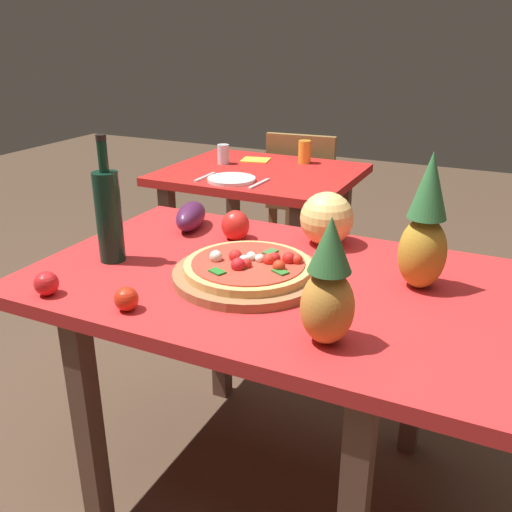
% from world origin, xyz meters
% --- Properties ---
extents(ground_plane, '(10.00, 10.00, 0.00)m').
position_xyz_m(ground_plane, '(0.00, 0.00, 0.00)').
color(ground_plane, '#4C3828').
extents(display_table, '(1.34, 0.86, 0.76)m').
position_xyz_m(display_table, '(0.00, 0.00, 0.67)').
color(display_table, brown).
rests_on(display_table, ground_plane).
extents(background_table, '(0.92, 0.77, 0.76)m').
position_xyz_m(background_table, '(-0.56, 1.14, 0.63)').
color(background_table, brown).
rests_on(background_table, ground_plane).
extents(dining_chair, '(0.43, 0.43, 0.85)m').
position_xyz_m(dining_chair, '(-0.56, 1.74, 0.48)').
color(dining_chair, '#98643E').
rests_on(dining_chair, ground_plane).
extents(pizza_board, '(0.42, 0.42, 0.02)m').
position_xyz_m(pizza_board, '(-0.05, -0.04, 0.77)').
color(pizza_board, '#98643E').
rests_on(pizza_board, display_table).
extents(pizza, '(0.36, 0.36, 0.06)m').
position_xyz_m(pizza, '(-0.04, -0.04, 0.80)').
color(pizza, '#E4AA5E').
rests_on(pizza, pizza_board).
extents(wine_bottle, '(0.08, 0.08, 0.38)m').
position_xyz_m(wine_bottle, '(-0.48, -0.10, 0.90)').
color(wine_bottle, black).
rests_on(wine_bottle, display_table).
extents(pineapple_left, '(0.12, 0.12, 0.29)m').
position_xyz_m(pineapple_left, '(0.26, -0.27, 0.89)').
color(pineapple_left, '#C28032').
rests_on(pineapple_left, display_table).
extents(pineapple_right, '(0.13, 0.13, 0.37)m').
position_xyz_m(pineapple_right, '(0.39, 0.11, 0.92)').
color(pineapple_right, '#AD8728').
rests_on(pineapple_right, display_table).
extents(melon, '(0.17, 0.17, 0.17)m').
position_xyz_m(melon, '(0.06, 0.31, 0.84)').
color(melon, '#ECC972').
rests_on(melon, display_table).
extents(bell_pepper, '(0.09, 0.09, 0.10)m').
position_xyz_m(bell_pepper, '(-0.23, 0.23, 0.80)').
color(bell_pepper, red).
rests_on(bell_pepper, display_table).
extents(eggplant, '(0.14, 0.22, 0.09)m').
position_xyz_m(eggplant, '(-0.42, 0.25, 0.80)').
color(eggplant, '#4E1E45').
rests_on(eggplant, display_table).
extents(tomato_at_corner, '(0.06, 0.06, 0.06)m').
position_xyz_m(tomato_at_corner, '(-0.48, -0.36, 0.79)').
color(tomato_at_corner, red).
rests_on(tomato_at_corner, display_table).
extents(tomato_beside_pepper, '(0.06, 0.06, 0.06)m').
position_xyz_m(tomato_beside_pepper, '(-0.23, -0.34, 0.79)').
color(tomato_beside_pepper, red).
rests_on(tomato_beside_pepper, display_table).
extents(drinking_glass_juice, '(0.06, 0.06, 0.12)m').
position_xyz_m(drinking_glass_juice, '(-0.43, 1.38, 0.81)').
color(drinking_glass_juice, orange).
rests_on(drinking_glass_juice, background_table).
extents(drinking_glass_water, '(0.06, 0.06, 0.10)m').
position_xyz_m(drinking_glass_water, '(-0.80, 1.19, 0.80)').
color(drinking_glass_water, silver).
rests_on(drinking_glass_water, background_table).
extents(dinner_plate, '(0.22, 0.22, 0.02)m').
position_xyz_m(dinner_plate, '(-0.60, 0.89, 0.76)').
color(dinner_plate, white).
rests_on(dinner_plate, background_table).
extents(fork_utensil, '(0.02, 0.18, 0.01)m').
position_xyz_m(fork_utensil, '(-0.74, 0.89, 0.76)').
color(fork_utensil, silver).
rests_on(fork_utensil, background_table).
extents(knife_utensil, '(0.02, 0.18, 0.01)m').
position_xyz_m(knife_utensil, '(-0.46, 0.89, 0.76)').
color(knife_utensil, silver).
rests_on(knife_utensil, background_table).
extents(napkin_folded, '(0.16, 0.15, 0.01)m').
position_xyz_m(napkin_folded, '(-0.68, 1.33, 0.76)').
color(napkin_folded, yellow).
rests_on(napkin_folded, background_table).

